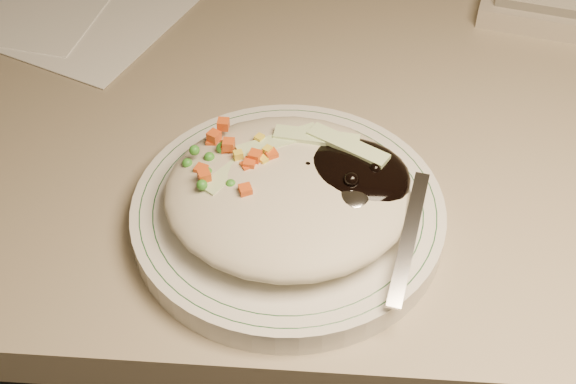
{
  "coord_description": "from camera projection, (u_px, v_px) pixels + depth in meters",
  "views": [
    {
      "loc": [
        -0.07,
        0.73,
        1.22
      ],
      "look_at": [
        -0.1,
        1.17,
        0.78
      ],
      "focal_mm": 50.0,
      "sensor_mm": 36.0,
      "label": 1
    }
  ],
  "objects": [
    {
      "name": "desk",
      "position": [
        389.0,
        207.0,
        0.94
      ],
      "size": [
        1.4,
        0.7,
        0.74
      ],
      "color": "gray",
      "rests_on": "ground"
    },
    {
      "name": "plate_rim",
      "position": [
        288.0,
        206.0,
        0.64
      ],
      "size": [
        0.24,
        0.24,
        0.0
      ],
      "color": "#144723",
      "rests_on": "plate"
    },
    {
      "name": "plate",
      "position": [
        288.0,
        215.0,
        0.64
      ],
      "size": [
        0.25,
        0.25,
        0.02
      ],
      "primitive_type": "cylinder",
      "color": "silver",
      "rests_on": "desk"
    },
    {
      "name": "meal",
      "position": [
        294.0,
        188.0,
        0.62
      ],
      "size": [
        0.2,
        0.19,
        0.05
      ],
      "color": "#BDB59A",
      "rests_on": "plate"
    }
  ]
}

